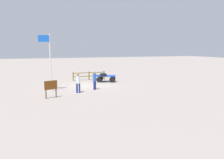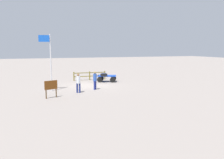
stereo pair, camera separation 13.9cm
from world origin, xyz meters
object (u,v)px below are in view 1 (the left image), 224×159
Objects in this scene: signboard at (51,87)px; suitcase_navy at (103,75)px; worker_trailing at (78,82)px; flagpole at (49,57)px; suitcase_maroon at (103,75)px; worker_lead at (95,79)px; luggage_cart at (106,77)px.

suitcase_navy is at bearing -135.12° from signboard.
flagpole is at bearing -38.40° from worker_trailing.
suitcase_maroon is 0.74× the size of suitcase_navy.
worker_lead reaches higher than worker_trailing.
worker_trailing reaches higher than signboard.
flagpole is at bearing 27.39° from suitcase_navy.
worker_trailing is at bearing 51.97° from suitcase_maroon.
suitcase_navy is at bearing -118.70° from worker_lead.
flagpole is at bearing -94.41° from signboard.
flagpole reaches higher than worker_trailing.
suitcase_maroon is at bearing -107.64° from suitcase_navy.
signboard is at bearing 29.74° from worker_lead.
worker_trailing reaches higher than luggage_cart.
worker_trailing is (3.71, 4.74, 0.06)m from suitcase_maroon.
flagpole reaches higher than suitcase_maroon.
worker_lead is at bearing 59.28° from luggage_cart.
worker_trailing is at bearing -149.80° from signboard.
suitcase_navy reaches higher than luggage_cart.
suitcase_maroon is at bearing -128.03° from worker_trailing.
suitcase_navy is 0.14× the size of flagpole.
suitcase_navy is at bearing 47.05° from luggage_cart.
signboard is (6.42, 6.42, 0.35)m from luggage_cart.
suitcase_navy is (0.05, 0.16, -0.01)m from suitcase_maroon.
suitcase_maroon is at bearing -134.62° from signboard.
suitcase_maroon is at bearing -151.60° from flagpole.
worker_lead is 1.02× the size of worker_trailing.
flagpole reaches higher than worker_lead.
luggage_cart is at bearing -134.96° from signboard.
luggage_cart is at bearing -140.24° from suitcase_maroon.
luggage_cart is 9.09m from signboard.
suitcase_navy is 0.52× the size of signboard.
worker_lead is 1.25× the size of signboard.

